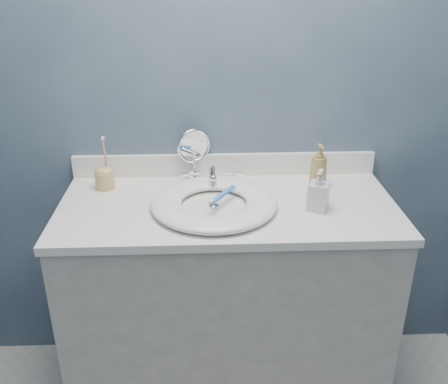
{
  "coord_description": "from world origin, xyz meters",
  "views": [
    {
      "loc": [
        -0.08,
        -0.64,
        1.68
      ],
      "look_at": [
        -0.01,
        0.94,
        0.94
      ],
      "focal_mm": 40.0,
      "sensor_mm": 36.0,
      "label": 1
    }
  ],
  "objects": [
    {
      "name": "vanity_cabinet",
      "position": [
        0.0,
        0.97,
        0.42
      ],
      "size": [
        1.2,
        0.55,
        0.85
      ],
      "primitive_type": "cube",
      "color": "beige",
      "rests_on": "ground"
    },
    {
      "name": "soap_bottle_amber",
      "position": [
        0.35,
        1.09,
        0.97
      ],
      "size": [
        0.07,
        0.07,
        0.18
      ],
      "primitive_type": "imported",
      "rotation": [
        0.0,
        0.0,
        0.07
      ],
      "color": "#A38349",
      "rests_on": "countertop"
    },
    {
      "name": "drain",
      "position": [
        -0.05,
        0.94,
        0.88
      ],
      "size": [
        0.04,
        0.04,
        0.01
      ],
      "primitive_type": "cylinder",
      "color": "silver",
      "rests_on": "countertop"
    },
    {
      "name": "makeup_mirror",
      "position": [
        -0.12,
        1.21,
        0.99
      ],
      "size": [
        0.13,
        0.08,
        0.21
      ],
      "rotation": [
        0.0,
        0.0,
        0.38
      ],
      "color": "silver",
      "rests_on": "countertop"
    },
    {
      "name": "countertop",
      "position": [
        0.0,
        0.97,
        0.86
      ],
      "size": [
        1.22,
        0.57,
        0.03
      ],
      "primitive_type": "cube",
      "color": "white",
      "rests_on": "vanity_cabinet"
    },
    {
      "name": "backsplash",
      "position": [
        0.0,
        1.24,
        0.93
      ],
      "size": [
        1.22,
        0.02,
        0.09
      ],
      "primitive_type": "cube",
      "color": "white",
      "rests_on": "countertop"
    },
    {
      "name": "faucet",
      "position": [
        -0.05,
        1.14,
        0.91
      ],
      "size": [
        0.25,
        0.13,
        0.07
      ],
      "color": "silver",
      "rests_on": "countertop"
    },
    {
      "name": "toothbrush_lying",
      "position": [
        -0.02,
        0.95,
        0.92
      ],
      "size": [
        0.1,
        0.15,
        0.02
      ],
      "rotation": [
        0.0,
        0.0,
        1.01
      ],
      "color": "#3E82DC",
      "rests_on": "basin"
    },
    {
      "name": "back_wall",
      "position": [
        0.0,
        1.25,
        1.2
      ],
      "size": [
        2.2,
        0.02,
        2.4
      ],
      "primitive_type": "cube",
      "color": "#424F63",
      "rests_on": "ground"
    },
    {
      "name": "basin",
      "position": [
        -0.05,
        0.94,
        0.9
      ],
      "size": [
        0.45,
        0.45,
        0.04
      ],
      "primitive_type": null,
      "color": "white",
      "rests_on": "countertop"
    },
    {
      "name": "soap_bottle_clear",
      "position": [
        0.31,
        0.92,
        0.95
      ],
      "size": [
        0.09,
        0.09,
        0.15
      ],
      "primitive_type": "imported",
      "rotation": [
        0.0,
        0.0,
        -0.43
      ],
      "color": "silver",
      "rests_on": "countertop"
    },
    {
      "name": "toothbrush_holder",
      "position": [
        -0.46,
        1.13,
        0.93
      ],
      "size": [
        0.07,
        0.07,
        0.21
      ],
      "rotation": [
        0.0,
        0.0,
        -0.3
      ],
      "color": "tan",
      "rests_on": "countertop"
    }
  ]
}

